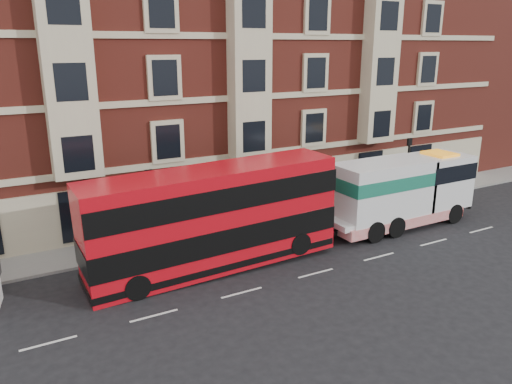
{
  "coord_description": "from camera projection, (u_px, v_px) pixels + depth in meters",
  "views": [
    {
      "loc": [
        -13.11,
        -17.64,
        10.53
      ],
      "look_at": [
        -1.05,
        4.0,
        3.19
      ],
      "focal_mm": 35.0,
      "sensor_mm": 36.0,
      "label": 1
    }
  ],
  "objects": [
    {
      "name": "ground",
      "position": [
        316.0,
        273.0,
        23.89
      ],
      "size": [
        120.0,
        120.0,
        0.0
      ],
      "primitive_type": "plane",
      "color": "black",
      "rests_on": "ground"
    },
    {
      "name": "sidewalk",
      "position": [
        243.0,
        225.0,
        30.15
      ],
      "size": [
        90.0,
        3.0,
        0.15
      ],
      "primitive_type": "cube",
      "color": "slate",
      "rests_on": "ground"
    },
    {
      "name": "victorian_terrace",
      "position": [
        197.0,
        52.0,
        33.82
      ],
      "size": [
        45.0,
        12.0,
        20.4
      ],
      "color": "maroon",
      "rests_on": "ground"
    },
    {
      "name": "filler_east",
      "position": [
        506.0,
        56.0,
        47.87
      ],
      "size": [
        18.0,
        10.0,
        19.0
      ],
      "color": "maroon",
      "rests_on": "ground"
    },
    {
      "name": "lamp_post_west",
      "position": [
        151.0,
        204.0,
        25.52
      ],
      "size": [
        0.35,
        0.15,
        4.35
      ],
      "color": "black",
      "rests_on": "sidewalk"
    },
    {
      "name": "lamp_post_east",
      "position": [
        408.0,
        165.0,
        33.92
      ],
      "size": [
        0.35,
        0.15,
        4.35
      ],
      "color": "black",
      "rests_on": "sidewalk"
    },
    {
      "name": "double_decker_bus",
      "position": [
        213.0,
        217.0,
        23.72
      ],
      "size": [
        12.34,
        2.83,
        5.0
      ],
      "color": "red",
      "rests_on": "ground"
    },
    {
      "name": "tow_truck",
      "position": [
        399.0,
        191.0,
        29.49
      ],
      "size": [
        9.88,
        2.92,
        4.12
      ],
      "color": "white",
      "rests_on": "ground"
    }
  ]
}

